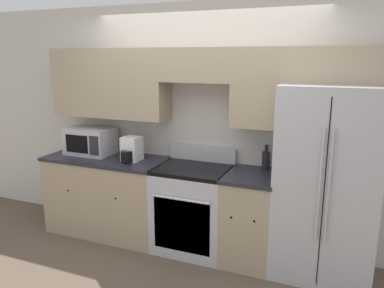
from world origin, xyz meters
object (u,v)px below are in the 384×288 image
(oven_range, at_px, (193,208))
(microwave, at_px, (90,141))
(refrigerator, at_px, (326,182))
(bottle, at_px, (266,160))

(oven_range, relative_size, microwave, 1.99)
(refrigerator, xyz_separation_m, bottle, (-0.60, 0.16, 0.11))
(oven_range, distance_m, refrigerator, 1.38)
(oven_range, relative_size, refrigerator, 0.60)
(oven_range, bearing_deg, refrigerator, 3.07)
(bottle, bearing_deg, microwave, -175.56)
(refrigerator, height_order, bottle, refrigerator)
(refrigerator, bearing_deg, bottle, 165.39)
(microwave, bearing_deg, bottle, 4.44)
(refrigerator, distance_m, bottle, 0.63)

